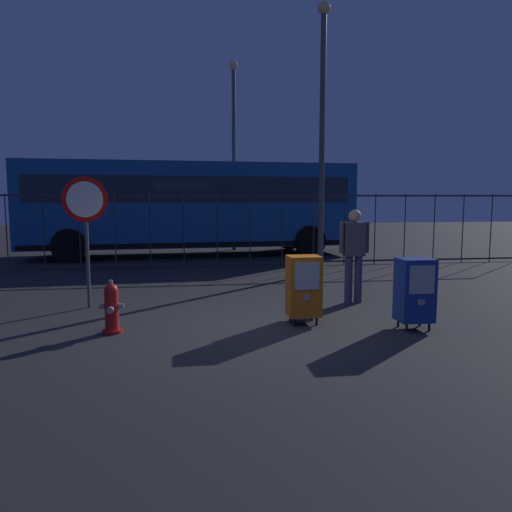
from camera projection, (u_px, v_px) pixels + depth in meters
The scene contains 10 objects.
ground_plane at pixel (248, 327), 7.20m from camera, with size 60.00×60.00×0.00m, color #262628.
fire_hydrant at pixel (112, 308), 6.84m from camera, with size 0.33×0.32×0.75m.
newspaper_box_primary at pixel (304, 286), 7.34m from camera, with size 0.48×0.42×1.02m.
newspaper_box_secondary at pixel (415, 290), 7.02m from camera, with size 0.48×0.42×1.02m.
stop_sign at pixel (86, 214), 8.29m from camera, with size 0.71×0.31×2.23m.
pedestrian at pixel (354, 250), 8.76m from camera, with size 0.55×0.22×1.67m.
fence_barrier at pixel (217, 230), 13.40m from camera, with size 18.03×0.04×2.00m.
bus_near at pixel (192, 203), 16.18m from camera, with size 10.63×3.28×3.00m.
street_light_near_right at pixel (322, 118), 12.00m from camera, with size 0.32×0.32×6.54m.
street_light_far_left at pixel (234, 142), 17.63m from camera, with size 0.32×0.32×6.68m.
Camera 1 is at (-0.90, -6.97, 1.86)m, focal length 34.60 mm.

